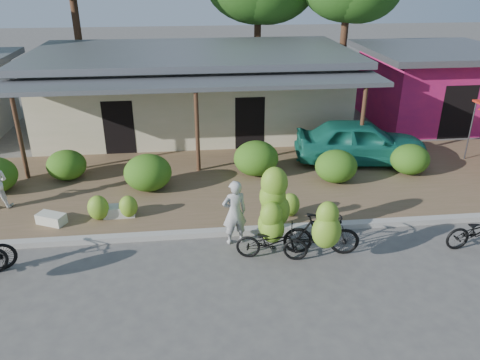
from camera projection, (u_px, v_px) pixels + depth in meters
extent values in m
plane|color=#514E4B|center=(208.00, 282.00, 10.47)|extent=(100.00, 100.00, 0.00)
cube|color=brown|center=(200.00, 185.00, 14.96)|extent=(60.00, 6.00, 0.12)
cube|color=#A8A399|center=(204.00, 233.00, 12.25)|extent=(60.00, 0.25, 0.15)
cube|color=beige|center=(194.00, 93.00, 19.77)|extent=(12.00, 6.00, 3.10)
cube|color=slate|center=(192.00, 53.00, 19.07)|extent=(13.00, 7.00, 0.25)
cube|color=black|center=(196.00, 125.00, 17.29)|extent=(1.40, 0.12, 2.20)
cube|color=slate|center=(195.00, 83.00, 15.59)|extent=(13.00, 2.00, 0.15)
cylinder|color=#513620|center=(21.00, 140.00, 14.82)|extent=(0.14, 0.14, 2.85)
cylinder|color=#513620|center=(197.00, 134.00, 15.39)|extent=(0.14, 0.14, 2.85)
cylinder|color=#513620|center=(362.00, 128.00, 15.96)|extent=(0.14, 0.14, 2.85)
cube|color=#CB1F5B|center=(430.00, 88.00, 20.85)|extent=(5.00, 5.00, 3.00)
cube|color=slate|center=(436.00, 51.00, 20.17)|extent=(6.00, 6.00, 0.25)
cube|color=black|center=(457.00, 112.00, 18.80)|extent=(1.40, 0.12, 2.20)
cylinder|color=#513620|center=(76.00, 21.00, 22.70)|extent=(0.36, 0.36, 8.07)
cylinder|color=#513620|center=(257.00, 36.00, 24.44)|extent=(0.36, 0.36, 6.25)
cylinder|color=#513620|center=(343.00, 42.00, 23.06)|extent=(0.36, 0.36, 6.11)
ellipsoid|color=#2B5C15|center=(66.00, 165.00, 15.07)|extent=(1.25, 1.13, 0.98)
ellipsoid|color=#2B5C15|center=(148.00, 173.00, 14.32)|extent=(1.46, 1.31, 1.14)
ellipsoid|color=#2B5C15|center=(256.00, 158.00, 15.37)|extent=(1.48, 1.33, 1.15)
ellipsoid|color=#2B5C15|center=(336.00, 166.00, 14.88)|extent=(1.35, 1.21, 1.05)
ellipsoid|color=#2B5C15|center=(410.00, 159.00, 15.48)|extent=(1.29, 1.16, 1.00)
cylinder|color=#59595E|center=(470.00, 131.00, 16.43)|extent=(0.05, 0.05, 2.10)
imported|color=black|center=(272.00, 242.00, 11.14)|extent=(1.81, 0.95, 0.90)
ellipsoid|color=#73A328|center=(271.00, 223.00, 11.56)|extent=(0.65, 0.56, 0.82)
ellipsoid|color=#73A328|center=(275.00, 210.00, 11.40)|extent=(0.71, 0.60, 0.89)
ellipsoid|color=#73A328|center=(273.00, 196.00, 11.25)|extent=(0.64, 0.55, 0.81)
ellipsoid|color=#73A328|center=(274.00, 183.00, 11.10)|extent=(0.65, 0.56, 0.82)
ellipsoid|color=#73A328|center=(273.00, 229.00, 11.22)|extent=(0.58, 0.49, 0.72)
ellipsoid|color=#73A328|center=(271.00, 215.00, 11.07)|extent=(0.54, 0.46, 0.68)
imported|color=black|center=(322.00, 234.00, 11.29)|extent=(1.90, 0.79, 1.11)
ellipsoid|color=#73A328|center=(327.00, 231.00, 10.50)|extent=(0.67, 0.57, 0.83)
ellipsoid|color=#73A328|center=(328.00, 215.00, 10.38)|extent=(0.51, 0.43, 0.64)
imported|color=black|center=(480.00, 231.00, 11.60)|extent=(1.81, 0.72, 0.93)
ellipsoid|color=#73A328|center=(98.00, 208.00, 12.68)|extent=(0.57, 0.48, 0.71)
ellipsoid|color=#73A328|center=(128.00, 206.00, 12.83)|extent=(0.51, 0.43, 0.64)
ellipsoid|color=#73A328|center=(290.00, 205.00, 12.88)|extent=(0.54, 0.46, 0.68)
cube|color=silver|center=(119.00, 211.00, 12.95)|extent=(0.86, 0.43, 0.30)
cube|color=silver|center=(51.00, 219.00, 12.57)|extent=(0.84, 0.66, 0.28)
imported|color=#9C9C9C|center=(235.00, 212.00, 11.63)|extent=(0.70, 0.54, 1.73)
imported|color=#176A58|center=(361.00, 142.00, 16.28)|extent=(4.69, 2.36, 1.53)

